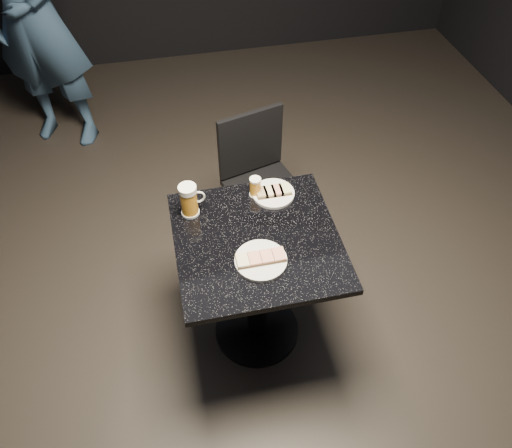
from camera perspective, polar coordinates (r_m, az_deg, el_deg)
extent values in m
plane|color=black|center=(2.73, 0.09, -12.05)|extent=(6.00, 6.00, 0.00)
cylinder|color=silver|center=(2.04, 0.55, -4.17)|extent=(0.22, 0.22, 0.01)
cylinder|color=silver|center=(2.30, 1.99, 3.50)|extent=(0.20, 0.20, 0.01)
imported|color=navy|center=(3.71, -24.17, 20.97)|extent=(0.79, 0.66, 1.86)
cylinder|color=black|center=(2.72, 0.09, -11.92)|extent=(0.44, 0.44, 0.03)
cylinder|color=black|center=(2.42, 0.10, -7.55)|extent=(0.10, 0.10, 0.69)
cube|color=black|center=(2.13, 0.11, -1.93)|extent=(0.70, 0.70, 0.03)
cylinder|color=silver|center=(2.24, -7.50, 1.37)|extent=(0.08, 0.08, 0.01)
cylinder|color=orange|center=(2.20, -7.66, 2.55)|extent=(0.07, 0.07, 0.12)
cylinder|color=white|center=(2.14, -7.86, 3.95)|extent=(0.08, 0.08, 0.03)
torus|color=silver|center=(2.20, -6.66, 3.08)|extent=(0.07, 0.01, 0.07)
cylinder|color=silver|center=(2.31, -0.09, 3.43)|extent=(0.06, 0.06, 0.01)
cylinder|color=orange|center=(2.28, -0.09, 4.23)|extent=(0.05, 0.05, 0.08)
cylinder|color=white|center=(2.24, -0.09, 5.09)|extent=(0.05, 0.05, 0.01)
cube|color=black|center=(2.76, 1.06, 3.75)|extent=(0.46, 0.46, 0.04)
cylinder|color=black|center=(2.78, -0.35, -2.84)|extent=(0.03, 0.03, 0.43)
cylinder|color=black|center=(2.89, 5.31, -0.57)|extent=(0.03, 0.03, 0.43)
cylinder|color=black|center=(2.98, -3.19, 1.37)|extent=(0.03, 0.03, 0.43)
cylinder|color=black|center=(3.08, 2.22, 3.35)|extent=(0.03, 0.03, 0.43)
cube|color=black|center=(2.73, -0.63, 9.34)|extent=(0.37, 0.13, 0.38)
cube|color=#4C3521|center=(2.02, -1.54, -4.32)|extent=(0.05, 0.07, 0.01)
cube|color=beige|center=(2.01, -1.55, -4.15)|extent=(0.05, 0.07, 0.01)
cube|color=#4C3521|center=(2.02, -0.14, -4.08)|extent=(0.05, 0.07, 0.01)
cube|color=tan|center=(2.02, -0.14, -3.91)|extent=(0.05, 0.07, 0.01)
cube|color=#4C3521|center=(2.03, 1.25, -3.85)|extent=(0.05, 0.07, 0.01)
cube|color=tan|center=(2.02, 1.25, -3.68)|extent=(0.05, 0.07, 0.01)
cube|color=#4C3521|center=(2.04, 2.63, -3.61)|extent=(0.05, 0.07, 0.01)
cube|color=tan|center=(2.03, 2.64, -3.44)|extent=(0.05, 0.07, 0.01)
cube|color=#4C3521|center=(2.29, 0.67, 3.52)|extent=(0.05, 0.07, 0.01)
cube|color=#8C7251|center=(2.28, 0.67, 3.69)|extent=(0.05, 0.07, 0.01)
cube|color=#4C3521|center=(2.29, 1.56, 3.65)|extent=(0.05, 0.07, 0.01)
cube|color=beige|center=(2.29, 1.56, 3.82)|extent=(0.05, 0.07, 0.01)
cube|color=#4C3521|center=(2.30, 2.44, 3.78)|extent=(0.05, 0.07, 0.01)
cube|color=tan|center=(2.29, 2.45, 3.95)|extent=(0.05, 0.07, 0.01)
cube|color=#4C3521|center=(2.31, 3.32, 3.91)|extent=(0.05, 0.07, 0.01)
cube|color=#D1D184|center=(2.30, 3.33, 4.08)|extent=(0.05, 0.07, 0.01)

